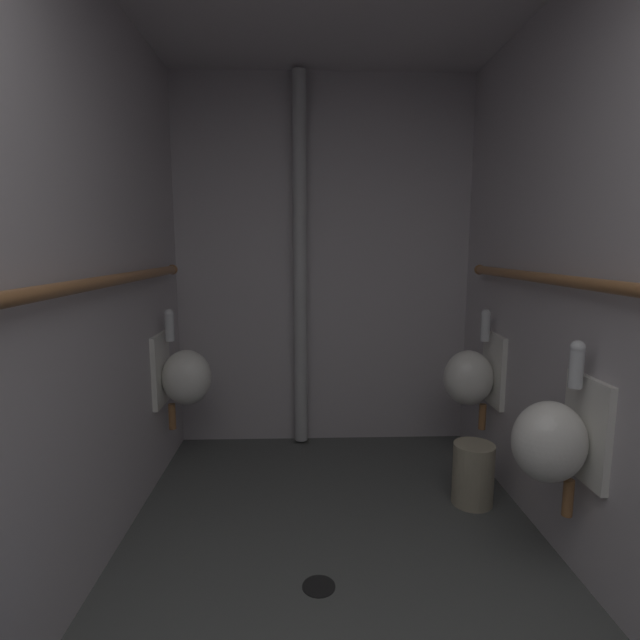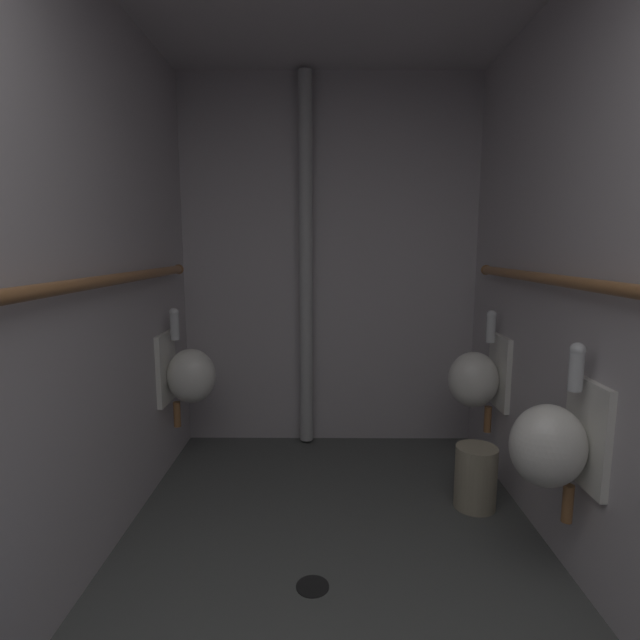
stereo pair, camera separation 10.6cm
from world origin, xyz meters
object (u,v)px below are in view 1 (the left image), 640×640
object	(u,v)px
urinal_right_mid	(554,439)
urinal_right_far	(472,376)
floor_drain	(319,586)
urinal_left_mid	(183,375)
standpipe_back_wall	(300,265)
waste_bin	(473,474)

from	to	relation	value
urinal_right_mid	urinal_right_far	bearing A→B (deg)	90.00
urinal_right_far	floor_drain	xyz separation A→B (m)	(-0.97, -1.00, -0.63)
urinal_right_mid	floor_drain	world-z (taller)	urinal_right_mid
urinal_right_far	floor_drain	size ratio (longest dim) A/B	5.39
urinal_left_mid	urinal_right_far	distance (m)	1.77
urinal_right_mid	standpipe_back_wall	bearing A→B (deg)	125.08
urinal_left_mid	urinal_right_far	size ratio (longest dim) A/B	1.00
floor_drain	urinal_left_mid	bearing A→B (deg)	126.57
urinal_right_mid	floor_drain	bearing A→B (deg)	-178.73
urinal_right_mid	floor_drain	size ratio (longest dim) A/B	5.39
standpipe_back_wall	waste_bin	distance (m)	1.71
urinal_left_mid	floor_drain	xyz separation A→B (m)	(0.80, -1.08, -0.63)
standpipe_back_wall	floor_drain	xyz separation A→B (m)	(0.08, -1.52, -1.28)
urinal_left_mid	waste_bin	xyz separation A→B (m)	(1.67, -0.44, -0.46)
urinal_left_mid	urinal_right_mid	size ratio (longest dim) A/B	1.00
standpipe_back_wall	urinal_right_mid	bearing A→B (deg)	-54.92
waste_bin	urinal_right_far	bearing A→B (deg)	74.72
urinal_left_mid	floor_drain	distance (m)	1.48
urinal_right_far	urinal_left_mid	bearing A→B (deg)	177.60
urinal_left_mid	urinal_right_mid	xyz separation A→B (m)	(1.77, -1.06, 0.00)
standpipe_back_wall	waste_bin	xyz separation A→B (m)	(0.95, -0.88, -1.12)
urinal_right_far	standpipe_back_wall	xyz separation A→B (m)	(-1.05, 0.51, 0.66)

